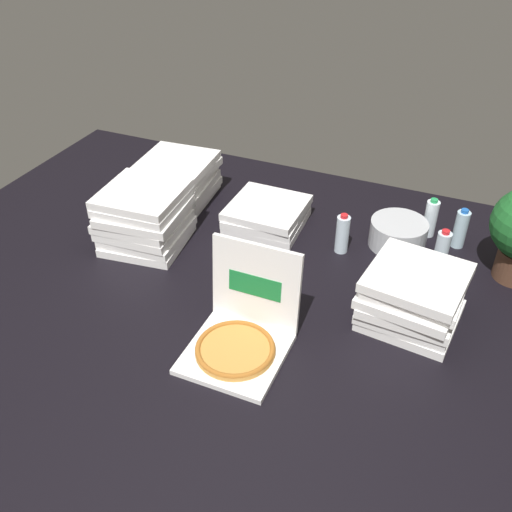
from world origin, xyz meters
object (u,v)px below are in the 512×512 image
Objects in this scene: pizza_stack_left_far at (177,179)px; water_bottle_2 at (442,250)px; pizza_stack_right_near at (144,217)px; pizza_stack_left_mid at (267,215)px; water_bottle_1 at (431,218)px; pizza_stack_right_far at (413,296)px; water_bottle_3 at (460,229)px; open_pizza_box at (241,333)px; ice_bucket at (398,234)px; water_bottle_0 at (342,234)px.

water_bottle_2 is at bearing -3.36° from pizza_stack_left_far.
pizza_stack_right_near is at bearing -80.93° from pizza_stack_left_far.
water_bottle_1 is at bearing 16.81° from pizza_stack_left_mid.
pizza_stack_right_far is 2.05× the size of water_bottle_1.
water_bottle_3 is (0.91, 0.19, 0.04)m from pizza_stack_left_mid.
open_pizza_box reaches higher than water_bottle_1.
water_bottle_1 is at bearing 109.43° from water_bottle_2.
pizza_stack_right_near is at bearing 146.70° from open_pizza_box.
open_pizza_box is 0.97× the size of pizza_stack_left_far.
water_bottle_1 is at bearing 164.27° from water_bottle_3.
water_bottle_1 is at bearing 51.05° from ice_bucket.
water_bottle_0 is (0.95, -0.13, -0.02)m from pizza_stack_left_far.
pizza_stack_right_near reaches higher than water_bottle_3.
water_bottle_3 is at bearing 79.83° from pizza_stack_right_far.
pizza_stack_right_far is at bearing -2.57° from pizza_stack_right_near.
pizza_stack_left_far is 1.09× the size of pizza_stack_left_mid.
pizza_stack_right_far is at bearing -28.21° from pizza_stack_left_mid.
water_bottle_0 is at bearing 77.48° from open_pizza_box.
ice_bucket is at bearing 66.33° from open_pizza_box.
open_pizza_box reaches higher than pizza_stack_right_far.
pizza_stack_right_near reaches higher than pizza_stack_right_far.
pizza_stack_left_mid is at bearing 105.90° from open_pizza_box.
pizza_stack_left_mid is 0.93m from water_bottle_3.
pizza_stack_left_mid is 1.87× the size of water_bottle_0.
water_bottle_2 is 0.22m from water_bottle_3.
pizza_stack_left_mid is 1.87× the size of water_bottle_1.
pizza_stack_left_mid is 0.80m from water_bottle_1.
ice_bucket is at bearing 7.06° from pizza_stack_left_mid.
water_bottle_0 is (0.88, 0.30, -0.04)m from pizza_stack_right_near.
pizza_stack_left_far is 1.40m from water_bottle_2.
water_bottle_3 is (0.06, 0.21, 0.00)m from water_bottle_2.
pizza_stack_left_mid is 0.85m from water_bottle_2.
water_bottle_0 is (0.41, -0.07, 0.04)m from pizza_stack_left_mid.
pizza_stack_right_near is at bearing 177.43° from pizza_stack_right_far.
open_pizza_box is at bearing -123.08° from water_bottle_3.
open_pizza_box is 1.02m from water_bottle_2.
pizza_stack_left_mid is at bearing -168.21° from water_bottle_3.
pizza_stack_left_mid is at bearing 169.97° from water_bottle_0.
pizza_stack_left_far reaches higher than water_bottle_2.
ice_bucket is at bearing 33.16° from water_bottle_0.
ice_bucket reaches higher than pizza_stack_left_mid.
pizza_stack_right_near is at bearing -141.90° from pizza_stack_left_mid.
pizza_stack_left_far is 2.05× the size of water_bottle_1.
pizza_stack_left_far is 1.00× the size of pizza_stack_right_near.
pizza_stack_left_far is 1.18m from ice_bucket.
water_bottle_2 is 1.00× the size of water_bottle_3.
ice_bucket is (0.64, 0.08, 0.00)m from pizza_stack_left_mid.
pizza_stack_left_far reaches higher than water_bottle_0.
pizza_stack_right_near is 2.05× the size of water_bottle_1.
water_bottle_2 is at bearing -70.57° from water_bottle_1.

